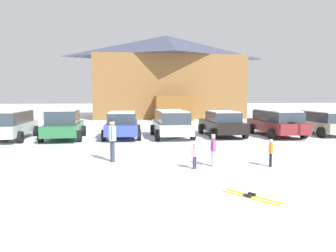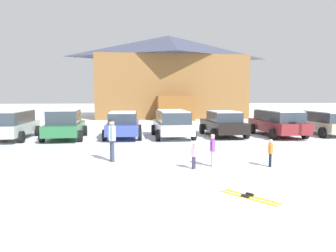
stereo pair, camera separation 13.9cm
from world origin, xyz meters
TOP-DOWN VIEW (x-y plane):
  - ground at (0.00, 0.00)m, footprint 160.00×160.00m
  - ski_lodge at (1.22, 30.40)m, footprint 16.79×11.25m
  - parked_silver_wagon at (-9.39, 12.61)m, footprint 2.13×4.81m
  - parked_green_coupe at (-6.47, 12.51)m, footprint 2.43×4.40m
  - parked_blue_hatchback at (-3.12, 12.86)m, footprint 2.18×4.54m
  - parked_white_suv at (-0.19, 12.66)m, footprint 2.40×4.60m
  - parked_black_sedan at (3.00, 12.93)m, footprint 2.38×4.43m
  - parked_maroon_van at (6.34, 12.64)m, footprint 2.44×4.78m
  - parked_beige_suv at (9.58, 12.91)m, footprint 2.15×4.16m
  - skier_child_in_pink_snowsuit at (-0.29, 4.37)m, footprint 0.24×0.26m
  - skier_child_in_purple_jacket at (0.44, 4.70)m, footprint 0.21×0.43m
  - skier_child_in_orange_jacket at (2.50, 4.46)m, footprint 0.21×0.35m
  - skier_adult_in_blue_parka at (-3.24, 5.92)m, footprint 0.32×0.61m
  - pair_of_skis at (0.57, 1.11)m, footprint 1.25×1.49m

SIDE VIEW (x-z plane):
  - ground at x=0.00m, z-range 0.00..0.00m
  - pair_of_skis at x=0.57m, z-range -0.02..0.06m
  - skier_child_in_pink_snowsuit at x=-0.29m, z-range 0.06..0.95m
  - skier_child_in_orange_jacket at x=2.50m, z-range 0.06..1.05m
  - skier_child_in_purple_jacket at x=0.44m, z-range 0.08..1.24m
  - parked_blue_hatchback at x=-3.12m, z-range 0.02..1.57m
  - parked_black_sedan at x=3.00m, z-range 0.02..1.58m
  - parked_beige_suv at x=9.58m, z-range 0.07..1.58m
  - parked_green_coupe at x=-6.47m, z-range 0.00..1.72m
  - parked_maroon_van at x=6.34m, z-range 0.07..1.69m
  - parked_white_suv at x=-0.19m, z-range 0.07..1.69m
  - parked_silver_wagon at x=-9.39m, z-range 0.07..1.74m
  - skier_adult_in_blue_parka at x=-3.24m, z-range 0.11..1.78m
  - ski_lodge at x=1.22m, z-range 0.05..9.14m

